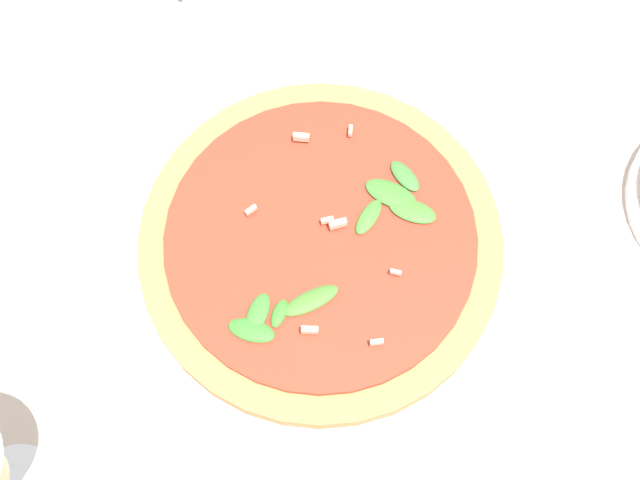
# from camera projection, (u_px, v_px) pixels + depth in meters

# --- Properties ---
(ground_plane) EXTENTS (6.00, 6.00, 0.00)m
(ground_plane) POSITION_uv_depth(u_px,v_px,m) (313.00, 259.00, 0.75)
(ground_plane) COLOR beige
(pizza_arugula_main) EXTENTS (0.32, 0.32, 0.05)m
(pizza_arugula_main) POSITION_uv_depth(u_px,v_px,m) (320.00, 246.00, 0.73)
(pizza_arugula_main) COLOR white
(pizza_arugula_main) RESTS_ON ground_plane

